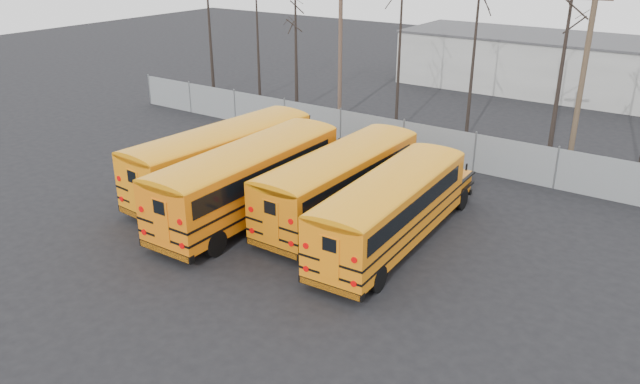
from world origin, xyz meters
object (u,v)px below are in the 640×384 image
Objects in this scene: bus_b at (252,174)px; utility_pole_left at (340,54)px; bus_d at (394,204)px; bus_c at (343,177)px; utility_pole_right at (582,79)px; bus_a at (226,153)px.

utility_pole_left is at bearing 108.86° from bus_b.
utility_pole_left is (-5.28, 14.89, 2.28)m from bus_b.
bus_c is at bearing 155.99° from bus_d.
bus_c is at bearing -64.60° from utility_pole_left.
bus_d is (6.20, 0.93, -0.15)m from bus_b.
bus_c is 1.21× the size of utility_pole_right.
bus_a is 13.91m from utility_pole_left.
bus_c reaches higher than bus_d.
utility_pole_right is (6.36, 11.78, 2.82)m from bus_c.
utility_pole_right reaches higher than bus_c.
bus_c is 1.33× the size of utility_pole_left.
bus_c is at bearing 33.32° from bus_b.
bus_d is at bearing 7.83° from bus_b.
utility_pole_right reaches higher than bus_d.
bus_a is 5.97m from bus_c.
bus_a is 1.06× the size of bus_c.
bus_c is 13.68m from utility_pole_right.
bus_b is at bearing -22.21° from bus_a.
bus_a is 8.99m from bus_d.
bus_d is (3.05, -1.20, -0.04)m from bus_c.
bus_b is at bearing -145.61° from bus_c.
utility_pole_left reaches higher than bus_b.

